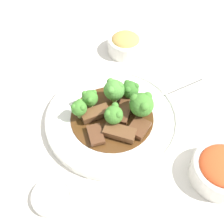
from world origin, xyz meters
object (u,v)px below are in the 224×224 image
(beef_strip_4, at_px, (96,135))
(broccoli_floret_3, at_px, (142,104))
(side_bowl_appetizer, at_px, (125,44))
(broccoli_floret_4, at_px, (79,108))
(beef_strip_3, at_px, (95,113))
(broccoli_floret_0, at_px, (90,98))
(broccoli_floret_1, at_px, (114,115))
(beef_strip_2, at_px, (120,132))
(broccoli_floret_2, at_px, (114,90))
(side_bowl_kimchi, at_px, (222,169))
(beef_strip_1, at_px, (124,110))
(main_plate, at_px, (112,119))
(serving_spoon, at_px, (148,99))
(sauce_dish, at_px, (52,196))
(beef_strip_0, at_px, (139,128))
(broccoli_floret_5, at_px, (130,89))

(beef_strip_4, bearing_deg, broccoli_floret_3, -130.25)
(side_bowl_appetizer, bearing_deg, broccoli_floret_4, 84.88)
(beef_strip_3, height_order, broccoli_floret_0, broccoli_floret_0)
(broccoli_floret_1, bearing_deg, beef_strip_2, 131.86)
(side_bowl_appetizer, bearing_deg, broccoli_floret_1, 101.65)
(broccoli_floret_2, relative_size, side_bowl_appetizer, 0.61)
(broccoli_floret_2, xyz_separation_m, side_bowl_kimchi, (-0.25, 0.11, -0.03))
(broccoli_floret_4, distance_m, side_bowl_appetizer, 0.26)
(beef_strip_3, bearing_deg, beef_strip_2, 155.33)
(side_bowl_kimchi, bearing_deg, beef_strip_1, -19.73)
(broccoli_floret_3, bearing_deg, main_plate, 24.88)
(broccoli_floret_4, bearing_deg, broccoli_floret_0, -106.53)
(serving_spoon, bearing_deg, beef_strip_3, 38.13)
(beef_strip_3, relative_size, beef_strip_4, 1.13)
(broccoli_floret_1, height_order, broccoli_floret_2, broccoli_floret_2)
(beef_strip_4, bearing_deg, serving_spoon, -121.82)
(broccoli_floret_2, relative_size, sauce_dish, 0.73)
(broccoli_floret_1, height_order, sauce_dish, broccoli_floret_1)
(beef_strip_0, height_order, beef_strip_3, beef_strip_3)
(broccoli_floret_5, bearing_deg, side_bowl_kimchi, 150.20)
(broccoli_floret_2, xyz_separation_m, broccoli_floret_5, (-0.03, -0.02, -0.01))
(broccoli_floret_1, distance_m, side_bowl_appetizer, 0.26)
(beef_strip_4, bearing_deg, beef_strip_2, -156.87)
(beef_strip_3, xyz_separation_m, broccoli_floret_4, (0.03, 0.01, 0.02))
(broccoli_floret_0, relative_size, side_bowl_kimchi, 0.37)
(broccoli_floret_0, relative_size, sauce_dish, 0.57)
(sauce_dish, bearing_deg, beef_strip_2, -115.57)
(beef_strip_0, xyz_separation_m, broccoli_floret_3, (0.01, -0.04, 0.03))
(beef_strip_3, bearing_deg, beef_strip_4, 111.46)
(broccoli_floret_4, xyz_separation_m, sauce_dish, (-0.02, 0.18, -0.04))
(beef_strip_3, height_order, side_bowl_appetizer, side_bowl_appetizer)
(beef_strip_1, height_order, serving_spoon, serving_spoon)
(broccoli_floret_1, distance_m, broccoli_floret_5, 0.09)
(beef_strip_0, relative_size, side_bowl_appetizer, 0.58)
(beef_strip_1, relative_size, broccoli_floret_0, 1.63)
(broccoli_floret_5, height_order, serving_spoon, broccoli_floret_5)
(beef_strip_0, height_order, side_bowl_appetizer, side_bowl_appetizer)
(beef_strip_3, height_order, serving_spoon, beef_strip_3)
(sauce_dish, bearing_deg, beef_strip_1, -107.20)
(main_plate, height_order, serving_spoon, serving_spoon)
(broccoli_floret_0, bearing_deg, broccoli_floret_4, 73.47)
(beef_strip_4, distance_m, serving_spoon, 0.15)
(beef_strip_3, xyz_separation_m, broccoli_floret_3, (-0.09, -0.04, 0.03))
(main_plate, xyz_separation_m, side_bowl_kimchi, (-0.24, 0.06, 0.02))
(beef_strip_2, bearing_deg, beef_strip_3, -24.67)
(broccoli_floret_2, height_order, broccoli_floret_3, same)
(beef_strip_2, bearing_deg, beef_strip_1, -81.07)
(beef_strip_0, relative_size, beef_strip_3, 0.84)
(main_plate, xyz_separation_m, broccoli_floret_3, (-0.06, -0.03, 0.04))
(main_plate, relative_size, broccoli_floret_2, 5.23)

